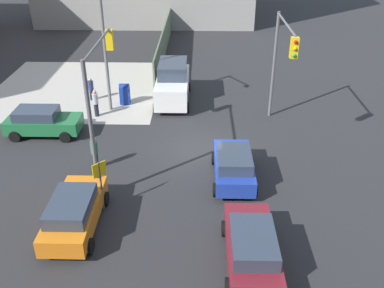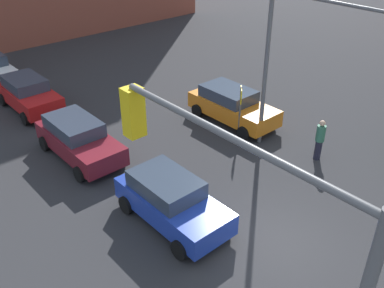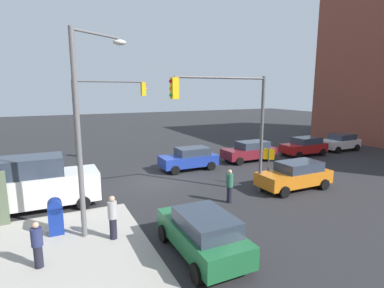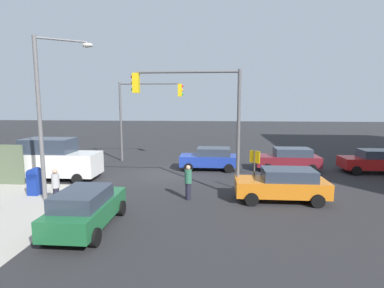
{
  "view_description": "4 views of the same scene",
  "coord_description": "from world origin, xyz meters",
  "px_view_note": "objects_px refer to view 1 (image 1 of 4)",
  "views": [
    {
      "loc": [
        -20.44,
        -0.07,
        11.62
      ],
      "look_at": [
        -2.61,
        0.3,
        1.78
      ],
      "focal_mm": 40.0,
      "sensor_mm": 36.0,
      "label": 1
    },
    {
      "loc": [
        5.8,
        -8.51,
        9.46
      ],
      "look_at": [
        -3.15,
        -0.63,
        2.46
      ],
      "focal_mm": 40.0,
      "sensor_mm": 36.0,
      "label": 2
    },
    {
      "loc": [
        6.17,
        17.69,
        5.74
      ],
      "look_at": [
        -1.91,
        0.92,
        2.41
      ],
      "focal_mm": 28.0,
      "sensor_mm": 36.0,
      "label": 3
    },
    {
      "loc": [
        -3.35,
        19.74,
        4.86
      ],
      "look_at": [
        -1.78,
        -0.02,
        2.12
      ],
      "focal_mm": 28.0,
      "sensor_mm": 36.0,
      "label": 4
    }
  ],
  "objects_px": {
    "van_white_delivery": "(173,83)",
    "traffic_signal_se_corner": "(282,55)",
    "hatchback_maroon": "(252,247)",
    "pedestrian_crossing": "(91,89)",
    "hatchback_green": "(42,121)",
    "street_lamp_corner": "(106,40)",
    "coupe_orange": "(74,212)",
    "pedestrian_waiting": "(95,152)",
    "traffic_signal_nw_corner": "(99,85)",
    "sedan_blue": "(234,165)",
    "pedestrian_walking_north": "(96,103)",
    "mailbox_blue": "(125,93)"
  },
  "relations": [
    {
      "from": "street_lamp_corner",
      "to": "pedestrian_crossing",
      "type": "bearing_deg",
      "value": 43.4
    },
    {
      "from": "hatchback_green",
      "to": "pedestrian_crossing",
      "type": "relative_size",
      "value": 2.65
    },
    {
      "from": "mailbox_blue",
      "to": "coupe_orange",
      "type": "distance_m",
      "value": 12.9
    },
    {
      "from": "sedan_blue",
      "to": "hatchback_maroon",
      "type": "height_order",
      "value": "same"
    },
    {
      "from": "street_lamp_corner",
      "to": "pedestrian_walking_north",
      "type": "height_order",
      "value": "street_lamp_corner"
    },
    {
      "from": "sedan_blue",
      "to": "coupe_orange",
      "type": "height_order",
      "value": "same"
    },
    {
      "from": "sedan_blue",
      "to": "pedestrian_walking_north",
      "type": "distance_m",
      "value": 10.89
    },
    {
      "from": "traffic_signal_se_corner",
      "to": "van_white_delivery",
      "type": "relative_size",
      "value": 1.2
    },
    {
      "from": "traffic_signal_nw_corner",
      "to": "sedan_blue",
      "type": "height_order",
      "value": "traffic_signal_nw_corner"
    },
    {
      "from": "pedestrian_crossing",
      "to": "pedestrian_walking_north",
      "type": "height_order",
      "value": "pedestrian_walking_north"
    },
    {
      "from": "traffic_signal_se_corner",
      "to": "pedestrian_walking_north",
      "type": "bearing_deg",
      "value": 81.12
    },
    {
      "from": "mailbox_blue",
      "to": "sedan_blue",
      "type": "bearing_deg",
      "value": -143.8
    },
    {
      "from": "traffic_signal_nw_corner",
      "to": "hatchback_green",
      "type": "relative_size",
      "value": 1.54
    },
    {
      "from": "traffic_signal_se_corner",
      "to": "hatchback_maroon",
      "type": "relative_size",
      "value": 1.46
    },
    {
      "from": "hatchback_green",
      "to": "pedestrian_waiting",
      "type": "bearing_deg",
      "value": -133.06
    },
    {
      "from": "hatchback_maroon",
      "to": "pedestrian_waiting",
      "type": "xyz_separation_m",
      "value": [
        6.6,
        7.2,
        0.08
      ]
    },
    {
      "from": "traffic_signal_se_corner",
      "to": "mailbox_blue",
      "type": "bearing_deg",
      "value": 68.63
    },
    {
      "from": "hatchback_maroon",
      "to": "pedestrian_crossing",
      "type": "bearing_deg",
      "value": 31.39
    },
    {
      "from": "coupe_orange",
      "to": "van_white_delivery",
      "type": "xyz_separation_m",
      "value": [
        13.55,
        -3.2,
        0.44
      ]
    },
    {
      "from": "van_white_delivery",
      "to": "pedestrian_waiting",
      "type": "height_order",
      "value": "van_white_delivery"
    },
    {
      "from": "sedan_blue",
      "to": "pedestrian_walking_north",
      "type": "height_order",
      "value": "pedestrian_walking_north"
    },
    {
      "from": "coupe_orange",
      "to": "hatchback_maroon",
      "type": "bearing_deg",
      "value": -105.25
    },
    {
      "from": "street_lamp_corner",
      "to": "pedestrian_crossing",
      "type": "xyz_separation_m",
      "value": [
        1.91,
        1.8,
        -3.88
      ]
    },
    {
      "from": "pedestrian_waiting",
      "to": "pedestrian_crossing",
      "type": "bearing_deg",
      "value": -14.1
    },
    {
      "from": "coupe_orange",
      "to": "hatchback_green",
      "type": "relative_size",
      "value": 1.06
    },
    {
      "from": "traffic_signal_se_corner",
      "to": "pedestrian_waiting",
      "type": "distance_m",
      "value": 11.31
    },
    {
      "from": "mailbox_blue",
      "to": "sedan_blue",
      "type": "distance_m",
      "value": 11.36
    },
    {
      "from": "coupe_orange",
      "to": "traffic_signal_nw_corner",
      "type": "bearing_deg",
      "value": -6.53
    },
    {
      "from": "sedan_blue",
      "to": "pedestrian_walking_north",
      "type": "relative_size",
      "value": 2.37
    },
    {
      "from": "traffic_signal_nw_corner",
      "to": "pedestrian_waiting",
      "type": "xyz_separation_m",
      "value": [
        0.37,
        0.7,
        -3.72
      ]
    },
    {
      "from": "street_lamp_corner",
      "to": "van_white_delivery",
      "type": "distance_m",
      "value": 5.47
    },
    {
      "from": "street_lamp_corner",
      "to": "coupe_orange",
      "type": "relative_size",
      "value": 1.79
    },
    {
      "from": "traffic_signal_nw_corner",
      "to": "hatchback_maroon",
      "type": "distance_m",
      "value": 9.77
    },
    {
      "from": "traffic_signal_nw_corner",
      "to": "mailbox_blue",
      "type": "height_order",
      "value": "traffic_signal_nw_corner"
    },
    {
      "from": "hatchback_green",
      "to": "van_white_delivery",
      "type": "relative_size",
      "value": 0.78
    },
    {
      "from": "hatchback_maroon",
      "to": "pedestrian_walking_north",
      "type": "xyz_separation_m",
      "value": [
        12.8,
        8.5,
        0.07
      ]
    },
    {
      "from": "traffic_signal_se_corner",
      "to": "coupe_orange",
      "type": "xyz_separation_m",
      "value": [
        -9.18,
        9.5,
        -3.78
      ]
    },
    {
      "from": "pedestrian_crossing",
      "to": "pedestrian_waiting",
      "type": "relative_size",
      "value": 0.9
    },
    {
      "from": "van_white_delivery",
      "to": "traffic_signal_se_corner",
      "type": "bearing_deg",
      "value": -124.76
    },
    {
      "from": "van_white_delivery",
      "to": "pedestrian_walking_north",
      "type": "distance_m",
      "value": 5.41
    },
    {
      "from": "traffic_signal_nw_corner",
      "to": "traffic_signal_se_corner",
      "type": "distance_m",
      "value": 10.22
    },
    {
      "from": "traffic_signal_nw_corner",
      "to": "pedestrian_crossing",
      "type": "xyz_separation_m",
      "value": [
        9.17,
        2.9,
        -3.82
      ]
    },
    {
      "from": "hatchback_green",
      "to": "mailbox_blue",
      "type": "bearing_deg",
      "value": -41.33
    },
    {
      "from": "pedestrian_walking_north",
      "to": "pedestrian_crossing",
      "type": "bearing_deg",
      "value": 15.25
    },
    {
      "from": "street_lamp_corner",
      "to": "pedestrian_waiting",
      "type": "height_order",
      "value": "street_lamp_corner"
    },
    {
      "from": "van_white_delivery",
      "to": "pedestrian_walking_north",
      "type": "xyz_separation_m",
      "value": [
        -2.65,
        4.7,
        -0.36
      ]
    },
    {
      "from": "traffic_signal_nw_corner",
      "to": "traffic_signal_se_corner",
      "type": "relative_size",
      "value": 1.0
    },
    {
      "from": "hatchback_maroon",
      "to": "pedestrian_waiting",
      "type": "distance_m",
      "value": 9.77
    },
    {
      "from": "sedan_blue",
      "to": "hatchback_maroon",
      "type": "xyz_separation_m",
      "value": [
        -5.64,
        -0.29,
        0.0
      ]
    },
    {
      "from": "hatchback_green",
      "to": "van_white_delivery",
      "type": "height_order",
      "value": "van_white_delivery"
    }
  ]
}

